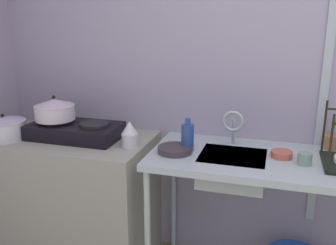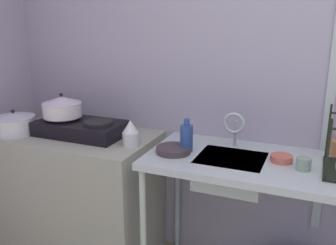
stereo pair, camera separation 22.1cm
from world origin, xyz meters
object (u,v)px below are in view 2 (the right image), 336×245
object	(u,v)px
stove	(81,128)
cup_by_rack	(304,164)
percolator	(131,133)
pot_on_left_burner	(62,107)
faucet	(234,125)
bottle_by_sink	(187,138)
small_bowl_on_drainboard	(281,158)
sink_basin	(230,171)
frying_pan	(173,150)
pot_beside_stove	(14,123)

from	to	relation	value
stove	cup_by_rack	bearing A→B (deg)	-1.93
percolator	pot_on_left_burner	bearing A→B (deg)	174.18
percolator	faucet	xyz separation A→B (m)	(0.59, 0.18, 0.07)
bottle_by_sink	faucet	bearing A→B (deg)	30.59
stove	small_bowl_on_drainboard	world-z (taller)	stove
sink_basin	faucet	bearing A→B (deg)	99.31
sink_basin	bottle_by_sink	bearing A→B (deg)	179.63
faucet	small_bowl_on_drainboard	world-z (taller)	faucet
stove	cup_by_rack	size ratio (longest dim) A/B	7.72
cup_by_rack	sink_basin	bearing A→B (deg)	175.81
small_bowl_on_drainboard	bottle_by_sink	size ratio (longest dim) A/B	0.61
cup_by_rack	bottle_by_sink	world-z (taller)	bottle_by_sink
sink_basin	frying_pan	bearing A→B (deg)	-171.16
small_bowl_on_drainboard	stove	bearing A→B (deg)	-178.79
percolator	sink_basin	size ratio (longest dim) A/B	0.44
cup_by_rack	small_bowl_on_drainboard	size ratio (longest dim) A/B	0.63
frying_pan	bottle_by_sink	size ratio (longest dim) A/B	1.03
bottle_by_sink	frying_pan	bearing A→B (deg)	-138.87
pot_on_left_burner	faucet	bearing A→B (deg)	6.37
percolator	small_bowl_on_drainboard	distance (m)	0.89
frying_pan	small_bowl_on_drainboard	xyz separation A→B (m)	(0.59, 0.10, 0.00)
frying_pan	stove	bearing A→B (deg)	174.21
faucet	sink_basin	bearing A→B (deg)	-80.69
stove	bottle_by_sink	xyz separation A→B (m)	(0.75, -0.02, 0.03)
pot_beside_stove	cup_by_rack	world-z (taller)	pot_beside_stove
pot_beside_stove	sink_basin	distance (m)	1.47
bottle_by_sink	stove	bearing A→B (deg)	178.67
sink_basin	faucet	xyz separation A→B (m)	(-0.02, 0.15, 0.23)
stove	small_bowl_on_drainboard	distance (m)	1.29
faucet	cup_by_rack	world-z (taller)	faucet
stove	frying_pan	size ratio (longest dim) A/B	2.88
pot_beside_stove	small_bowl_on_drainboard	distance (m)	1.73
stove	small_bowl_on_drainboard	bearing A→B (deg)	1.21
sink_basin	cup_by_rack	bearing A→B (deg)	-4.19
stove	bottle_by_sink	distance (m)	0.75
percolator	faucet	world-z (taller)	faucet
percolator	faucet	bearing A→B (deg)	17.12
percolator	faucet	size ratio (longest dim) A/B	0.71
small_bowl_on_drainboard	bottle_by_sink	xyz separation A→B (m)	(-0.53, -0.04, 0.07)
small_bowl_on_drainboard	bottle_by_sink	bearing A→B (deg)	-175.23
small_bowl_on_drainboard	pot_on_left_burner	bearing A→B (deg)	-178.91
faucet	frying_pan	bearing A→B (deg)	-147.09
pot_beside_stove	faucet	size ratio (longest dim) A/B	1.23
stove	sink_basin	distance (m)	1.03
small_bowl_on_drainboard	sink_basin	bearing A→B (deg)	-170.13
percolator	frying_pan	distance (m)	0.29
pot_beside_stove	bottle_by_sink	world-z (taller)	bottle_by_sink
faucet	pot_on_left_burner	bearing A→B (deg)	-173.63
stove	cup_by_rack	xyz separation A→B (m)	(1.40, -0.05, -0.02)
stove	pot_beside_stove	xyz separation A→B (m)	(-0.44, -0.14, 0.02)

